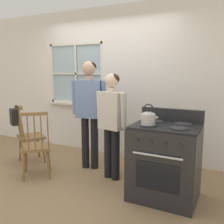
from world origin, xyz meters
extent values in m
plane|color=#937551|center=(0.00, 0.00, 0.00)|extent=(16.00, 16.00, 0.00)
cube|color=white|center=(-2.27, 1.40, 1.35)|extent=(1.85, 0.06, 2.70)
cube|color=white|center=(1.53, 1.40, 1.35)|extent=(3.34, 0.06, 2.70)
cube|color=white|center=(-0.74, 1.40, 0.46)|extent=(1.21, 0.06, 0.92)
cube|color=white|center=(-0.74, 1.40, 2.40)|extent=(1.21, 0.06, 0.60)
cube|color=silver|center=(-0.74, 1.32, 0.91)|extent=(1.27, 0.10, 0.03)
cube|color=#9EB7C6|center=(-0.74, 1.41, 1.51)|extent=(1.15, 0.01, 1.11)
cube|color=silver|center=(-0.74, 1.38, 1.51)|extent=(0.04, 0.02, 1.17)
cube|color=silver|center=(-0.74, 1.38, 1.51)|extent=(1.21, 0.02, 0.04)
cube|color=silver|center=(-1.33, 1.38, 1.51)|extent=(0.04, 0.03, 1.17)
cube|color=silver|center=(-0.16, 1.38, 1.51)|extent=(0.04, 0.03, 1.17)
cube|color=silver|center=(-0.74, 1.38, 2.08)|extent=(1.21, 0.03, 0.04)
cube|color=silver|center=(-0.74, 1.38, 0.94)|extent=(1.21, 0.03, 0.04)
cube|color=olive|center=(-0.99, 0.35, 0.45)|extent=(0.57, 0.56, 0.04)
cylinder|color=olive|center=(-0.76, 0.39, 0.21)|extent=(0.09, 0.06, 0.43)
cylinder|color=olive|center=(-1.04, 0.58, 0.21)|extent=(0.06, 0.09, 0.43)
cylinder|color=olive|center=(-0.93, 0.12, 0.21)|extent=(0.06, 0.09, 0.43)
cylinder|color=olive|center=(-1.21, 0.30, 0.21)|extent=(0.09, 0.06, 0.43)
cylinder|color=olive|center=(-0.92, 0.11, 0.70)|extent=(0.05, 0.07, 0.51)
cylinder|color=olive|center=(-1.00, 0.16, 0.70)|extent=(0.05, 0.07, 0.51)
cylinder|color=olive|center=(-1.08, 0.21, 0.70)|extent=(0.05, 0.07, 0.51)
cylinder|color=olive|center=(-1.15, 0.25, 0.70)|extent=(0.05, 0.07, 0.51)
cylinder|color=olive|center=(-1.23, 0.30, 0.70)|extent=(0.05, 0.07, 0.51)
cube|color=olive|center=(-1.08, 0.21, 0.97)|extent=(0.34, 0.24, 0.04)
cube|color=olive|center=(-0.50, -0.05, 0.45)|extent=(0.58, 0.58, 0.04)
cylinder|color=olive|center=(-0.47, 0.18, 0.21)|extent=(0.05, 0.09, 0.43)
cylinder|color=olive|center=(-0.73, -0.04, 0.21)|extent=(0.09, 0.05, 0.43)
cylinder|color=olive|center=(-0.26, -0.06, 0.21)|extent=(0.09, 0.05, 0.43)
cylinder|color=olive|center=(-0.52, -0.28, 0.21)|extent=(0.05, 0.09, 0.43)
cylinder|color=olive|center=(-0.25, -0.06, 0.70)|extent=(0.06, 0.07, 0.51)
cylinder|color=olive|center=(-0.32, -0.12, 0.70)|extent=(0.06, 0.07, 0.51)
cylinder|color=olive|center=(-0.38, -0.18, 0.70)|extent=(0.06, 0.07, 0.51)
cylinder|color=olive|center=(-0.45, -0.23, 0.70)|extent=(0.06, 0.07, 0.51)
cylinder|color=olive|center=(-0.52, -0.29, 0.70)|extent=(0.06, 0.07, 0.51)
cube|color=olive|center=(-0.38, -0.18, 0.97)|extent=(0.31, 0.28, 0.04)
cylinder|color=black|center=(-0.02, 0.56, 0.42)|extent=(0.12, 0.12, 0.84)
cylinder|color=black|center=(0.13, 0.60, 0.42)|extent=(0.12, 0.12, 0.84)
cube|color=#6B84B7|center=(0.05, 0.58, 1.13)|extent=(0.44, 0.30, 0.59)
cylinder|color=#6B84B7|center=(-0.17, 0.50, 1.15)|extent=(0.10, 0.13, 0.54)
cylinder|color=#6B84B7|center=(0.29, 0.62, 1.15)|extent=(0.10, 0.13, 0.54)
cylinder|color=tan|center=(0.05, 0.58, 1.46)|extent=(0.10, 0.10, 0.07)
sphere|color=tan|center=(0.05, 0.58, 1.60)|extent=(0.22, 0.22, 0.22)
ellipsoid|color=black|center=(0.05, 0.59, 1.62)|extent=(0.22, 0.22, 0.18)
cylinder|color=black|center=(0.48, 0.40, 0.37)|extent=(0.12, 0.12, 0.75)
cylinder|color=black|center=(0.62, 0.36, 0.37)|extent=(0.12, 0.12, 0.75)
cube|color=beige|center=(0.55, 0.38, 1.01)|extent=(0.40, 0.29, 0.53)
cylinder|color=beige|center=(0.33, 0.41, 1.03)|extent=(0.10, 0.12, 0.49)
cylinder|color=beige|center=(0.76, 0.31, 1.03)|extent=(0.10, 0.12, 0.49)
cylinder|color=beige|center=(0.55, 0.38, 1.30)|extent=(0.10, 0.10, 0.06)
sphere|color=beige|center=(0.55, 0.38, 1.43)|extent=(0.19, 0.19, 0.19)
ellipsoid|color=#332319|center=(0.55, 0.39, 1.45)|extent=(0.20, 0.20, 0.16)
cube|color=#232326|center=(1.38, 0.16, 0.45)|extent=(0.80, 0.64, 0.90)
cube|color=black|center=(1.38, 0.16, 0.91)|extent=(0.78, 0.61, 0.02)
cylinder|color=#2D2D30|center=(1.20, 0.03, 0.93)|extent=(0.20, 0.20, 0.02)
cylinder|color=#2D2D30|center=(1.56, 0.03, 0.93)|extent=(0.20, 0.20, 0.02)
cylinder|color=#2D2D30|center=(1.20, 0.29, 0.93)|extent=(0.20, 0.20, 0.02)
cylinder|color=#2D2D30|center=(1.56, 0.29, 0.93)|extent=(0.20, 0.20, 0.02)
cube|color=#232326|center=(1.38, 0.45, 1.00)|extent=(0.80, 0.06, 0.16)
cube|color=black|center=(1.38, -0.16, 0.40)|extent=(0.50, 0.01, 0.32)
cylinder|color=silver|center=(1.38, -0.19, 0.65)|extent=(0.56, 0.02, 0.02)
cylinder|color=#232326|center=(1.14, -0.17, 0.79)|extent=(0.04, 0.02, 0.04)
cylinder|color=#232326|center=(1.30, -0.17, 0.79)|extent=(0.04, 0.02, 0.04)
cylinder|color=#232326|center=(1.46, -0.17, 0.79)|extent=(0.04, 0.02, 0.04)
cylinder|color=#232326|center=(1.62, -0.17, 0.79)|extent=(0.04, 0.02, 0.04)
cylinder|color=#B7B7BC|center=(1.20, 0.03, 1.00)|extent=(0.17, 0.17, 0.12)
ellipsoid|color=#B7B7BC|center=(1.20, 0.03, 1.06)|extent=(0.16, 0.16, 0.07)
sphere|color=black|center=(1.20, 0.03, 1.10)|extent=(0.03, 0.03, 0.03)
cylinder|color=#B7B7BC|center=(1.29, 0.03, 1.02)|extent=(0.08, 0.03, 0.07)
torus|color=black|center=(1.20, 0.03, 1.12)|extent=(0.12, 0.01, 0.12)
cylinder|color=#42474C|center=(-0.49, 1.31, 0.98)|extent=(0.16, 0.16, 0.11)
cylinder|color=#33261C|center=(-0.49, 1.31, 1.03)|extent=(0.14, 0.14, 0.01)
cone|color=#2D7038|center=(-0.47, 1.32, 1.10)|extent=(0.05, 0.04, 0.13)
cone|color=#2D7038|center=(-0.50, 1.33, 1.07)|extent=(0.04, 0.05, 0.06)
cone|color=#2D7038|center=(-0.51, 1.30, 1.10)|extent=(0.07, 0.05, 0.13)
cone|color=#2D7038|center=(-0.48, 1.29, 1.06)|extent=(0.04, 0.04, 0.06)
cube|color=black|center=(-1.12, 0.13, 0.82)|extent=(0.23, 0.19, 0.26)
torus|color=black|center=(-1.08, 0.20, 0.99)|extent=(0.17, 0.17, 0.01)
camera|label=1|loc=(2.11, -2.73, 1.57)|focal=40.00mm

